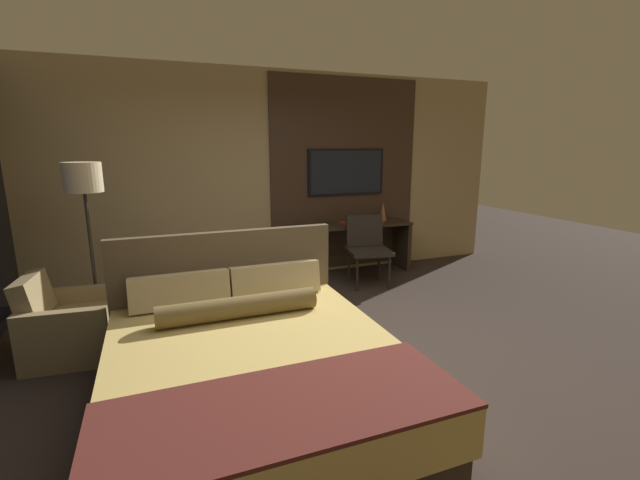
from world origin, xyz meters
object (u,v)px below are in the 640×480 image
(vase_tall, at_px, (383,211))
(book, at_px, (348,223))
(desk_chair, at_px, (367,243))
(desk, at_px, (351,239))
(armchair_by_window, at_px, (69,327))
(bed, at_px, (253,369))
(floor_lamp, at_px, (84,191))
(tv, at_px, (346,172))

(vase_tall, relative_size, book, 1.06)
(desk_chair, xyz_separation_m, book, (-0.05, 0.48, 0.20))
(desk, xyz_separation_m, armchair_by_window, (-3.39, -1.35, -0.24))
(desk, xyz_separation_m, vase_tall, (0.55, 0.06, 0.37))
(bed, distance_m, desk, 3.43)
(desk, bearing_deg, armchair_by_window, -158.30)
(bed, relative_size, vase_tall, 8.19)
(desk_chair, relative_size, floor_lamp, 0.54)
(bed, bearing_deg, desk, 53.13)
(tv, bearing_deg, floor_lamp, -162.03)
(tv, xyz_separation_m, floor_lamp, (-3.21, -1.04, -0.05))
(tv, relative_size, book, 4.52)
(bed, distance_m, armchair_by_window, 1.93)
(desk_chair, bearing_deg, desk, 100.01)
(desk_chair, relative_size, armchair_by_window, 1.16)
(desk_chair, relative_size, book, 3.54)
(desk_chair, height_order, floor_lamp, floor_lamp)
(desk, height_order, vase_tall, vase_tall)
(bed, relative_size, armchair_by_window, 2.85)
(vase_tall, bearing_deg, armchair_by_window, -160.32)
(desk, relative_size, armchair_by_window, 2.19)
(bed, height_order, desk_chair, bed)
(floor_lamp, bearing_deg, armchair_by_window, -109.76)
(bed, distance_m, floor_lamp, 2.47)
(tv, height_order, desk_chair, tv)
(desk, relative_size, vase_tall, 6.30)
(tv, distance_m, desk_chair, 1.13)
(desk, bearing_deg, floor_lamp, -165.17)
(floor_lamp, xyz_separation_m, vase_tall, (3.75, 0.91, -0.53))
(desk, height_order, desk_chair, desk_chair)
(book, bearing_deg, desk, 15.46)
(desk, distance_m, floor_lamp, 3.44)
(armchair_by_window, bearing_deg, vase_tall, -65.20)
(desk, xyz_separation_m, book, (-0.05, -0.01, 0.25))
(bed, xyz_separation_m, book, (2.00, 2.72, 0.44))
(desk_chair, height_order, book, desk_chair)
(bed, height_order, desk, bed)
(bed, xyz_separation_m, desk, (2.05, 2.74, 0.19))
(armchair_by_window, xyz_separation_m, vase_tall, (3.93, 1.41, 0.62))
(tv, distance_m, vase_tall, 0.81)
(desk, bearing_deg, tv, 90.00)
(armchair_by_window, relative_size, book, 3.05)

